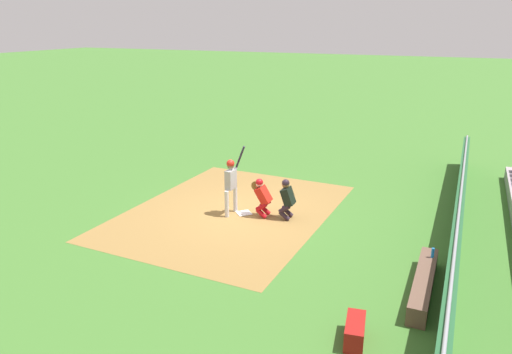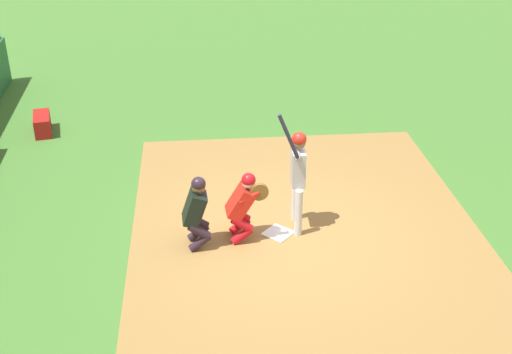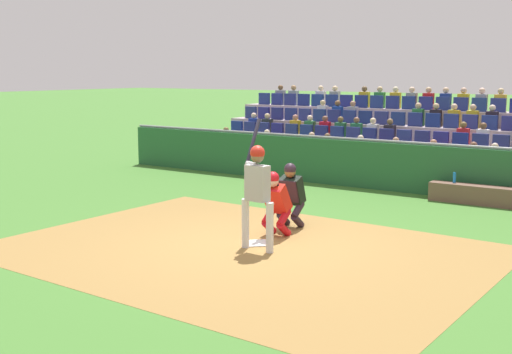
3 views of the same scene
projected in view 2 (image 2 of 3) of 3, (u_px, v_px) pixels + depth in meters
name	position (u px, v px, depth m)	size (l,w,h in m)	color
ground_plane	(278.00, 234.00, 11.44)	(160.00, 160.00, 0.00)	#40742C
infield_dirt_patch	(306.00, 232.00, 11.49)	(8.15, 6.08, 0.01)	olive
home_plate_marker	(278.00, 233.00, 11.43)	(0.44, 0.44, 0.02)	white
batter_at_plate	(298.00, 170.00, 11.12)	(0.67, 0.53, 2.24)	silver
catcher_crouching	(244.00, 203.00, 11.00)	(0.47, 0.71, 1.25)	red
home_plate_umpire	(197.00, 209.00, 10.80)	(0.47, 0.47, 1.30)	#2A1C28
equipment_duffel_bag	(42.00, 124.00, 15.21)	(0.89, 0.36, 0.43)	maroon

